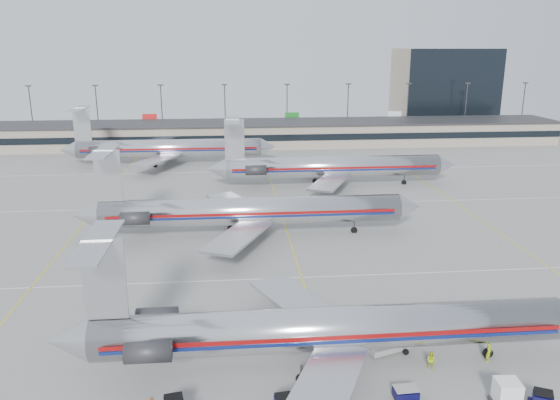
{
  "coord_description": "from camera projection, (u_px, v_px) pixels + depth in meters",
  "views": [
    {
      "loc": [
        -7.82,
        -47.32,
        25.49
      ],
      "look_at": [
        -0.93,
        27.0,
        4.5
      ],
      "focal_mm": 35.0,
      "sensor_mm": 36.0,
      "label": 1
    }
  ],
  "objects": [
    {
      "name": "apron_markings",
      "position": [
        302.0,
        277.0,
        62.54
      ],
      "size": [
        160.0,
        0.15,
        0.02
      ],
      "primitive_type": "cube",
      "color": "silver",
      "rests_on": "ground"
    },
    {
      "name": "cart_inner",
      "position": [
        406.0,
        393.0,
        40.74
      ],
      "size": [
        1.82,
        1.28,
        1.01
      ],
      "rotation": [
        0.0,
        0.0,
        0.04
      ],
      "color": "#0C0A39",
      "rests_on": "ground"
    },
    {
      "name": "jet_second_row",
      "position": [
        245.0,
        211.0,
        75.27
      ],
      "size": [
        48.26,
        28.42,
        12.63
      ],
      "color": "silver",
      "rests_on": "ground"
    },
    {
      "name": "jet_third_row",
      "position": [
        328.0,
        167.0,
        102.63
      ],
      "size": [
        47.52,
        29.23,
        12.99
      ],
      "color": "silver",
      "rests_on": "ground"
    },
    {
      "name": "ramp_worker_far",
      "position": [
        431.0,
        361.0,
        44.55
      ],
      "size": [
        0.96,
        0.92,
        1.55
      ],
      "primitive_type": "imported",
      "rotation": [
        0.0,
        0.0,
        -0.61
      ],
      "color": "#BACE13",
      "rests_on": "ground"
    },
    {
      "name": "cone_right",
      "position": [
        540.0,
        391.0,
        41.45
      ],
      "size": [
        0.47,
        0.47,
        0.56
      ],
      "primitive_type": "cone",
      "rotation": [
        0.0,
        0.0,
        0.16
      ],
      "color": "#D14D06",
      "rests_on": "ground"
    },
    {
      "name": "uld_container",
      "position": [
        507.0,
        394.0,
        39.72
      ],
      "size": [
        2.17,
        1.85,
        2.17
      ],
      "rotation": [
        0.0,
        0.0,
        -0.07
      ],
      "color": "#2D2D30",
      "rests_on": "ground"
    },
    {
      "name": "ground",
      "position": [
        315.0,
        319.0,
        52.95
      ],
      "size": [
        260.0,
        260.0,
        0.0
      ],
      "primitive_type": "plane",
      "color": "gray",
      "rests_on": "ground"
    },
    {
      "name": "ramp_worker_near",
      "position": [
        489.0,
        353.0,
        45.6
      ],
      "size": [
        0.71,
        0.71,
        1.66
      ],
      "primitive_type": "imported",
      "rotation": [
        0.0,
        0.0,
        0.8
      ],
      "color": "#99BF12",
      "rests_on": "ground"
    },
    {
      "name": "light_mast_row",
      "position": [
        256.0,
        107.0,
        157.99
      ],
      "size": [
        163.6,
        0.4,
        15.28
      ],
      "color": "#38383D",
      "rests_on": "ground"
    },
    {
      "name": "belt_loader",
      "position": [
        390.0,
        345.0,
        47.1
      ],
      "size": [
        4.59,
        2.51,
        2.35
      ],
      "rotation": [
        0.0,
        0.0,
        0.33
      ],
      "color": "gray",
      "rests_on": "ground"
    },
    {
      "name": "distant_building",
      "position": [
        443.0,
        88.0,
        177.77
      ],
      "size": [
        30.0,
        20.0,
        25.0
      ],
      "primitive_type": "cube",
      "color": "tan",
      "rests_on": "ground"
    },
    {
      "name": "cone_left",
      "position": [
        150.0,
        399.0,
        40.46
      ],
      "size": [
        0.48,
        0.48,
        0.53
      ],
      "primitive_type": "cone",
      "rotation": [
        0.0,
        0.0,
        0.28
      ],
      "color": "#D14D06",
      "rests_on": "ground"
    },
    {
      "name": "jet_foreground",
      "position": [
        321.0,
        328.0,
        44.34
      ],
      "size": [
        45.01,
        26.5,
        11.78
      ],
      "color": "silver",
      "rests_on": "ground"
    },
    {
      "name": "terminal",
      "position": [
        259.0,
        133.0,
        146.01
      ],
      "size": [
        162.0,
        17.0,
        6.25
      ],
      "color": "gray",
      "rests_on": "ground"
    },
    {
      "name": "jet_back_row",
      "position": [
        166.0,
        148.0,
        121.35
      ],
      "size": [
        47.66,
        29.32,
        13.03
      ],
      "color": "silver",
      "rests_on": "ground"
    }
  ]
}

